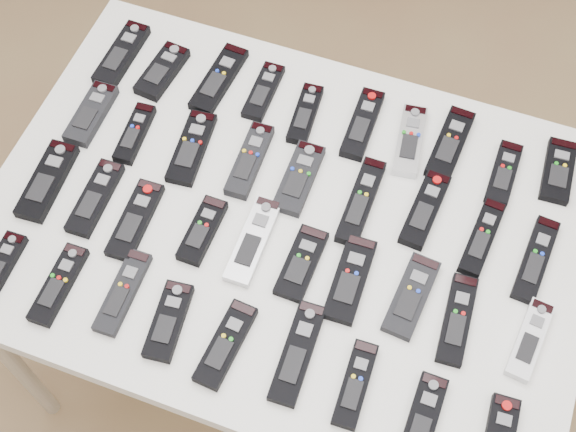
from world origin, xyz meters
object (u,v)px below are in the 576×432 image
(remote_16, at_px, (425,209))
(remote_18, at_px, (536,259))
(remote_7, at_px, (450,144))
(remote_12, at_px, (192,148))
(remote_11, at_px, (135,134))
(remote_31, at_px, (123,292))
(remote_23, at_px, (253,241))
(remote_26, at_px, (411,296))
(remote_5, at_px, (362,124))
(remote_20, at_px, (95,198))
(remote_6, at_px, (410,141))
(remote_8, at_px, (504,173))
(remote_33, at_px, (226,344))
(remote_35, at_px, (355,384))
(table, at_px, (288,234))
(remote_4, at_px, (305,114))
(remote_9, at_px, (558,171))
(remote_15, at_px, (361,201))
(remote_0, at_px, (122,54))
(remote_25, at_px, (350,279))
(remote_24, at_px, (301,263))
(remote_2, at_px, (219,79))
(remote_10, at_px, (91,114))
(remote_21, at_px, (135,220))
(remote_32, at_px, (169,321))
(remote_27, at_px, (457,319))
(remote_22, at_px, (202,231))
(remote_13, at_px, (250,160))
(remote_3, at_px, (263,91))
(remote_14, at_px, (299,178))
(remote_19, at_px, (47,181))
(remote_30, at_px, (59,284))
(remote_29, at_px, (1,266))

(remote_16, height_order, remote_18, remote_16)
(remote_7, height_order, remote_12, remote_7)
(remote_11, xyz_separation_m, remote_31, (0.14, -0.35, -0.00))
(remote_23, xyz_separation_m, remote_26, (0.33, -0.01, 0.00))
(remote_5, distance_m, remote_20, 0.60)
(remote_6, relative_size, remote_8, 1.14)
(remote_31, distance_m, remote_33, 0.23)
(remote_7, relative_size, remote_35, 1.13)
(table, distance_m, remote_4, 0.28)
(remote_18, bearing_deg, remote_16, 176.39)
(remote_9, xyz_separation_m, remote_15, (-0.37, -0.22, 0.00))
(remote_18, height_order, remote_20, remote_20)
(remote_0, height_order, remote_25, remote_0)
(remote_18, distance_m, remote_24, 0.47)
(remote_0, bearing_deg, table, -27.13)
(remote_5, xyz_separation_m, remote_33, (-0.09, -0.58, 0.00))
(remote_15, xyz_separation_m, remote_16, (0.13, 0.03, -0.00))
(remote_24, height_order, remote_33, remote_33)
(remote_2, distance_m, remote_10, 0.30)
(remote_21, distance_m, remote_25, 0.46)
(remote_32, bearing_deg, remote_6, 54.18)
(remote_10, height_order, remote_27, remote_10)
(remote_12, xyz_separation_m, remote_22, (0.10, -0.18, 0.00))
(remote_20, bearing_deg, remote_15, 17.76)
(remote_26, bearing_deg, remote_20, -174.16)
(remote_13, height_order, remote_21, remote_13)
(remote_16, height_order, remote_26, remote_16)
(remote_3, xyz_separation_m, remote_21, (-0.13, -0.40, 0.00))
(remote_10, distance_m, remote_21, 0.30)
(remote_18, bearing_deg, remote_0, 173.65)
(remote_8, height_order, remote_26, same)
(remote_9, relative_size, remote_11, 1.02)
(remote_14, distance_m, remote_19, 0.53)
(table, bearing_deg, remote_0, 151.64)
(remote_20, relative_size, remote_35, 1.09)
(remote_22, relative_size, remote_26, 0.86)
(remote_0, distance_m, remote_31, 0.61)
(remote_4, bearing_deg, remote_0, 173.65)
(remote_5, height_order, remote_32, same)
(remote_10, xyz_separation_m, remote_21, (0.21, -0.21, -0.00))
(remote_22, height_order, remote_25, remote_22)
(remote_12, bearing_deg, remote_4, 34.63)
(remote_13, bearing_deg, remote_30, -123.31)
(remote_0, relative_size, remote_21, 1.03)
(remote_23, distance_m, remote_26, 0.33)
(remote_29, bearing_deg, remote_20, 61.46)
(table, height_order, remote_19, remote_19)
(remote_3, bearing_deg, remote_19, -132.35)
(remote_6, distance_m, remote_13, 0.35)
(remote_24, xyz_separation_m, remote_31, (-0.31, -0.18, 0.00))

